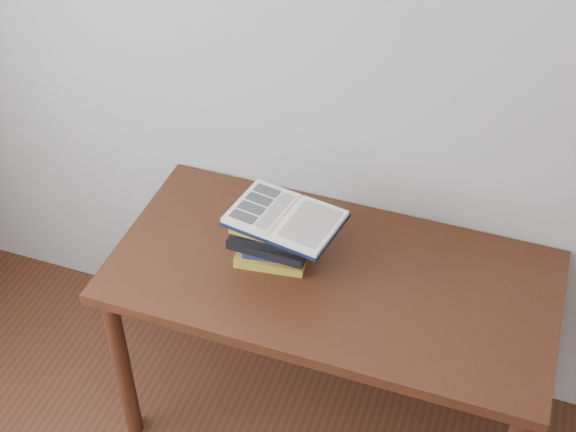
% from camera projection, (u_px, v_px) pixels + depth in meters
% --- Properties ---
extents(desk, '(1.45, 0.72, 0.77)m').
position_uv_depth(desk, '(331.00, 293.00, 2.66)').
color(desk, '#441E11').
rests_on(desk, ground).
extents(book_stack, '(0.27, 0.20, 0.18)m').
position_uv_depth(book_stack, '(273.00, 236.00, 2.60)').
color(book_stack, '#B79129').
rests_on(book_stack, desk).
extents(open_book, '(0.38, 0.29, 0.03)m').
position_uv_depth(open_book, '(285.00, 218.00, 2.51)').
color(open_book, black).
rests_on(open_book, book_stack).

